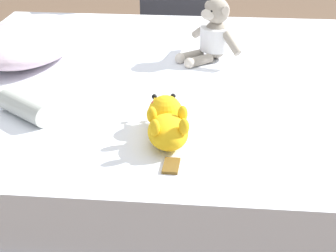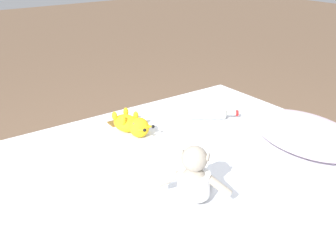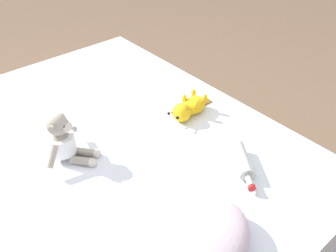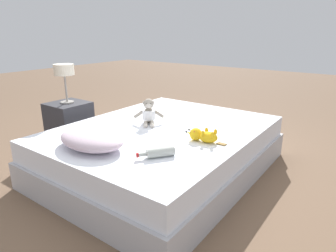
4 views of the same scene
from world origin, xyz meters
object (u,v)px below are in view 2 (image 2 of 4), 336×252
plush_monkey (194,178)px  bed (171,220)px  pillow (306,134)px  glass_bottle (209,113)px  plush_yellow_creature (132,124)px

plush_monkey → bed: bearing=172.4°
pillow → glass_bottle: (-0.52, -0.15, -0.03)m
pillow → plush_yellow_creature: pillow is taller
plush_yellow_creature → glass_bottle: size_ratio=1.33×
bed → glass_bottle: 0.70m
pillow → plush_yellow_creature: bearing=-135.8°
pillow → plush_monkey: size_ratio=2.33×
bed → glass_bottle: (-0.38, 0.54, 0.25)m
plush_monkey → glass_bottle: bearing=134.8°
bed → pillow: 0.76m
plush_yellow_creature → plush_monkey: bearing=-10.5°
plush_yellow_creature → bed: bearing=-11.6°
bed → glass_bottle: size_ratio=8.31×
glass_bottle → bed: bearing=-55.0°
plush_yellow_creature → glass_bottle: bearing=78.3°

